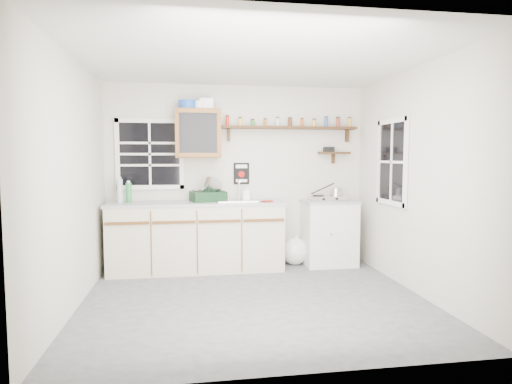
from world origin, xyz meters
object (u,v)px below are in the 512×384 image
(right_cabinet, at_px, (329,232))
(spice_shelf, at_px, (291,127))
(dish_rack, at_px, (209,193))
(hotplate, at_px, (327,198))
(main_cabinet, at_px, (197,236))
(upper_cabinet, at_px, (198,134))

(right_cabinet, distance_m, spice_shelf, 1.57)
(dish_rack, relative_size, hotplate, 0.97)
(main_cabinet, distance_m, hotplate, 1.86)
(right_cabinet, bearing_deg, dish_rack, 179.20)
(main_cabinet, bearing_deg, spice_shelf, 9.16)
(upper_cabinet, xyz_separation_m, spice_shelf, (1.29, 0.07, 0.11))
(right_cabinet, height_order, spice_shelf, spice_shelf)
(main_cabinet, height_order, dish_rack, dish_rack)
(spice_shelf, relative_size, hotplate, 3.66)
(upper_cabinet, bearing_deg, dish_rack, -34.85)
(right_cabinet, distance_m, hotplate, 0.49)
(hotplate, bearing_deg, dish_rack, 177.16)
(main_cabinet, xyz_separation_m, spice_shelf, (1.32, 0.21, 1.47))
(main_cabinet, height_order, upper_cabinet, upper_cabinet)
(upper_cabinet, bearing_deg, spice_shelf, 3.08)
(hotplate, bearing_deg, right_cabinet, 27.45)
(right_cabinet, height_order, hotplate, hotplate)
(dish_rack, bearing_deg, upper_cabinet, 130.48)
(main_cabinet, relative_size, dish_rack, 4.55)
(spice_shelf, height_order, hotplate, spice_shelf)
(dish_rack, height_order, hotplate, dish_rack)
(spice_shelf, bearing_deg, main_cabinet, -170.84)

